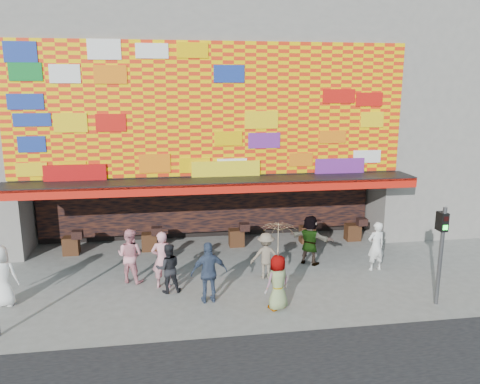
{
  "coord_description": "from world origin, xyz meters",
  "views": [
    {
      "loc": [
        -1.61,
        -13.47,
        6.38
      ],
      "look_at": [
        0.75,
        2.0,
        2.86
      ],
      "focal_mm": 35.0,
      "sensor_mm": 36.0,
      "label": 1
    }
  ],
  "objects_px": {
    "ped_b": "(162,260)",
    "ped_f": "(310,240)",
    "ped_g": "(278,282)",
    "parasol": "(279,238)",
    "signal_right": "(442,245)",
    "ped_d": "(266,256)",
    "ped_h": "(376,246)",
    "ped_c": "(168,268)",
    "ped_i": "(130,256)",
    "ped_e": "(209,272)",
    "ped_a": "(2,276)"
  },
  "relations": [
    {
      "from": "ped_b",
      "to": "ped_f",
      "type": "distance_m",
      "value": 5.48
    },
    {
      "from": "ped_g",
      "to": "parasol",
      "type": "height_order",
      "value": "parasol"
    },
    {
      "from": "signal_right",
      "to": "ped_g",
      "type": "relative_size",
      "value": 1.82
    },
    {
      "from": "ped_d",
      "to": "ped_f",
      "type": "xyz_separation_m",
      "value": [
        1.87,
        1.05,
        0.12
      ]
    },
    {
      "from": "ped_g",
      "to": "ped_h",
      "type": "relative_size",
      "value": 0.93
    },
    {
      "from": "ped_b",
      "to": "ped_c",
      "type": "bearing_deg",
      "value": 121.05
    },
    {
      "from": "ped_b",
      "to": "ped_i",
      "type": "bearing_deg",
      "value": -24.43
    },
    {
      "from": "signal_right",
      "to": "parasol",
      "type": "bearing_deg",
      "value": 175.2
    },
    {
      "from": "ped_d",
      "to": "ped_h",
      "type": "height_order",
      "value": "ped_h"
    },
    {
      "from": "ped_f",
      "to": "ped_i",
      "type": "xyz_separation_m",
      "value": [
        -6.39,
        -0.66,
        -0.0
      ]
    },
    {
      "from": "signal_right",
      "to": "parasol",
      "type": "relative_size",
      "value": 1.59
    },
    {
      "from": "ped_c",
      "to": "ped_e",
      "type": "distance_m",
      "value": 1.51
    },
    {
      "from": "ped_i",
      "to": "ped_f",
      "type": "bearing_deg",
      "value": -149.82
    },
    {
      "from": "ped_b",
      "to": "ped_f",
      "type": "xyz_separation_m",
      "value": [
        5.33,
        1.28,
        -0.02
      ]
    },
    {
      "from": "signal_right",
      "to": "ped_c",
      "type": "bearing_deg",
      "value": 165.52
    },
    {
      "from": "ped_c",
      "to": "ped_e",
      "type": "relative_size",
      "value": 0.85
    },
    {
      "from": "ped_e",
      "to": "ped_d",
      "type": "bearing_deg",
      "value": -149.27
    },
    {
      "from": "ped_a",
      "to": "ped_c",
      "type": "relative_size",
      "value": 1.16
    },
    {
      "from": "ped_a",
      "to": "ped_g",
      "type": "height_order",
      "value": "ped_a"
    },
    {
      "from": "signal_right",
      "to": "ped_c",
      "type": "height_order",
      "value": "signal_right"
    },
    {
      "from": "ped_c",
      "to": "ped_b",
      "type": "bearing_deg",
      "value": -69.21
    },
    {
      "from": "ped_i",
      "to": "ped_h",
      "type": "bearing_deg",
      "value": -157.48
    },
    {
      "from": "ped_c",
      "to": "ped_h",
      "type": "height_order",
      "value": "ped_h"
    },
    {
      "from": "ped_c",
      "to": "ped_h",
      "type": "distance_m",
      "value": 7.31
    },
    {
      "from": "ped_f",
      "to": "parasol",
      "type": "height_order",
      "value": "parasol"
    },
    {
      "from": "ped_b",
      "to": "parasol",
      "type": "xyz_separation_m",
      "value": [
        3.33,
        -2.05,
        1.22
      ]
    },
    {
      "from": "ped_c",
      "to": "ped_h",
      "type": "relative_size",
      "value": 0.9
    },
    {
      "from": "ped_a",
      "to": "ped_e",
      "type": "height_order",
      "value": "ped_e"
    },
    {
      "from": "signal_right",
      "to": "ped_h",
      "type": "distance_m",
      "value": 3.06
    },
    {
      "from": "ped_e",
      "to": "ped_c",
      "type": "bearing_deg",
      "value": -42.18
    },
    {
      "from": "ped_i",
      "to": "parasol",
      "type": "height_order",
      "value": "parasol"
    },
    {
      "from": "ped_b",
      "to": "ped_e",
      "type": "relative_size",
      "value": 1.0
    },
    {
      "from": "ped_a",
      "to": "ped_e",
      "type": "relative_size",
      "value": 0.98
    },
    {
      "from": "ped_d",
      "to": "ped_i",
      "type": "distance_m",
      "value": 4.54
    },
    {
      "from": "ped_i",
      "to": "parasol",
      "type": "relative_size",
      "value": 0.97
    },
    {
      "from": "ped_d",
      "to": "ped_h",
      "type": "relative_size",
      "value": 0.9
    },
    {
      "from": "ped_d",
      "to": "ped_h",
      "type": "xyz_separation_m",
      "value": [
        4.0,
        0.12,
        0.09
      ]
    },
    {
      "from": "ped_g",
      "to": "ped_i",
      "type": "height_order",
      "value": "ped_i"
    },
    {
      "from": "ped_h",
      "to": "ped_i",
      "type": "height_order",
      "value": "ped_i"
    },
    {
      "from": "signal_right",
      "to": "ped_c",
      "type": "xyz_separation_m",
      "value": [
        -7.96,
        2.05,
        -1.06
      ]
    },
    {
      "from": "ped_f",
      "to": "ped_i",
      "type": "bearing_deg",
      "value": 44.75
    },
    {
      "from": "ped_d",
      "to": "parasol",
      "type": "distance_m",
      "value": 2.67
    },
    {
      "from": "ped_g",
      "to": "ped_d",
      "type": "bearing_deg",
      "value": -118.48
    },
    {
      "from": "ped_h",
      "to": "ped_i",
      "type": "relative_size",
      "value": 0.97
    },
    {
      "from": "signal_right",
      "to": "ped_h",
      "type": "bearing_deg",
      "value": 103.68
    },
    {
      "from": "ped_d",
      "to": "ped_i",
      "type": "xyz_separation_m",
      "value": [
        -4.52,
        0.38,
        0.12
      ]
    },
    {
      "from": "ped_e",
      "to": "ped_g",
      "type": "distance_m",
      "value": 2.08
    },
    {
      "from": "ped_c",
      "to": "ped_e",
      "type": "height_order",
      "value": "ped_e"
    },
    {
      "from": "ped_b",
      "to": "parasol",
      "type": "bearing_deg",
      "value": 154.31
    },
    {
      "from": "ped_b",
      "to": "ped_g",
      "type": "distance_m",
      "value": 3.92
    }
  ]
}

